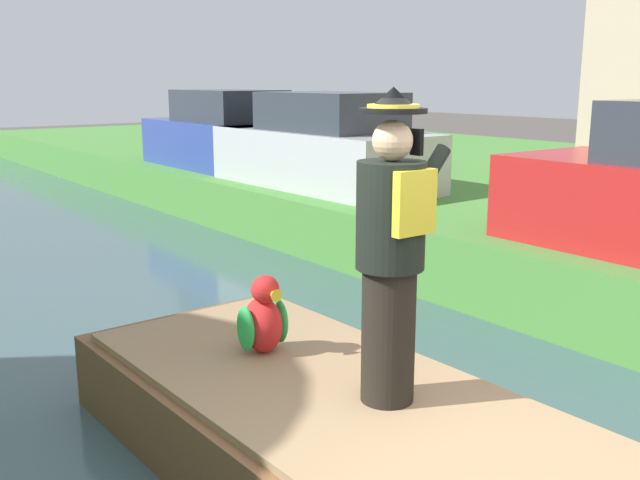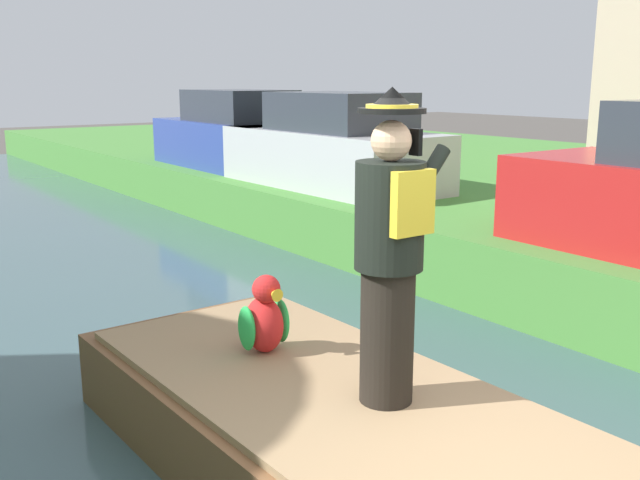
{
  "view_description": "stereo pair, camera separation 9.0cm",
  "coord_description": "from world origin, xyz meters",
  "px_view_note": "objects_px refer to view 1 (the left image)",
  "views": [
    {
      "loc": [
        -2.58,
        -2.13,
        2.6
      ],
      "look_at": [
        0.06,
        1.37,
        1.61
      ],
      "focal_mm": 40.13,
      "sensor_mm": 36.0,
      "label": 1
    },
    {
      "loc": [
        -2.51,
        -2.18,
        2.6
      ],
      "look_at": [
        0.06,
        1.37,
        1.61
      ],
      "focal_mm": 40.13,
      "sensor_mm": 36.0,
      "label": 2
    }
  ],
  "objects_px": {
    "boat": "(338,435)",
    "person_pirate": "(391,250)",
    "parrot_plush": "(263,319)",
    "parked_car_blue": "(225,135)",
    "parked_car_silver": "(324,147)"
  },
  "relations": [
    {
      "from": "boat",
      "to": "parrot_plush",
      "type": "distance_m",
      "value": 0.98
    },
    {
      "from": "person_pirate",
      "to": "parked_car_blue",
      "type": "height_order",
      "value": "person_pirate"
    },
    {
      "from": "parrot_plush",
      "to": "parked_car_blue",
      "type": "bearing_deg",
      "value": 61.84
    },
    {
      "from": "person_pirate",
      "to": "parked_car_silver",
      "type": "xyz_separation_m",
      "value": [
        4.25,
        6.21,
        -0.11
      ]
    },
    {
      "from": "parrot_plush",
      "to": "parked_car_blue",
      "type": "height_order",
      "value": "parked_car_blue"
    },
    {
      "from": "parrot_plush",
      "to": "parked_car_silver",
      "type": "distance_m",
      "value": 6.79
    },
    {
      "from": "person_pirate",
      "to": "parked_car_blue",
      "type": "xyz_separation_m",
      "value": [
        4.25,
        9.39,
        -0.11
      ]
    },
    {
      "from": "parked_car_blue",
      "to": "person_pirate",
      "type": "bearing_deg",
      "value": -114.36
    },
    {
      "from": "parked_car_silver",
      "to": "parrot_plush",
      "type": "bearing_deg",
      "value": -130.95
    },
    {
      "from": "parked_car_blue",
      "to": "boat",
      "type": "bearing_deg",
      "value": -115.85
    },
    {
      "from": "boat",
      "to": "parked_car_silver",
      "type": "relative_size",
      "value": 1.05
    },
    {
      "from": "boat",
      "to": "person_pirate",
      "type": "height_order",
      "value": "person_pirate"
    },
    {
      "from": "parrot_plush",
      "to": "parked_car_blue",
      "type": "distance_m",
      "value": 9.42
    },
    {
      "from": "person_pirate",
      "to": "boat",
      "type": "bearing_deg",
      "value": 111.56
    },
    {
      "from": "parked_car_silver",
      "to": "person_pirate",
      "type": "bearing_deg",
      "value": -124.39
    }
  ]
}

